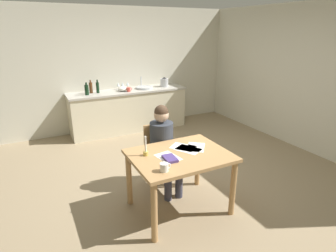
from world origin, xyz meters
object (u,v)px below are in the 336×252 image
Objects in this scene: bottle_oil at (87,90)px; bottle_wine_red at (98,87)px; wine_glass_back_left at (118,85)px; stovetop_kettle at (164,82)px; sink_unit at (144,87)px; teacup_on_counter at (129,89)px; wine_glass_by_kettle at (123,84)px; coffee_mug at (164,167)px; wine_glass_near_sink at (128,84)px; candlestick at (146,150)px; chair_at_table at (159,152)px; bottle_vinegar at (91,88)px; mixing_bowl at (123,89)px; dining_table at (180,163)px; person_seated at (164,143)px; book_magazine at (170,158)px.

bottle_oil is 0.92× the size of bottle_wine_red.
stovetop_kettle is at bearing -8.24° from wine_glass_back_left.
sink_unit is 3.10× the size of teacup_on_counter.
wine_glass_back_left is at bearing 15.40° from bottle_wine_red.
teacup_on_counter is at bearing -159.19° from sink_unit.
wine_glass_by_kettle is 1.33× the size of teacup_on_counter.
coffee_mug is 0.81× the size of wine_glass_near_sink.
bottle_oil is 1.75m from stovetop_kettle.
wine_glass_near_sink reaches higher than candlestick.
chair_at_table is 2.28m from teacup_on_counter.
wine_glass_back_left is (0.60, 0.08, -0.01)m from bottle_vinegar.
bottle_wine_red is 0.52m from mixing_bowl.
dining_table is 3.23m from wine_glass_back_left.
bottle_vinegar is 0.61m from wine_glass_back_left.
wine_glass_back_left is (-0.54, 0.15, 0.09)m from sink_unit.
person_seated is at bearing 84.73° from dining_table.
dining_table is at bearing -86.08° from bottle_wine_red.
book_magazine is 0.90× the size of stovetop_kettle.
book_magazine is at bearing -49.19° from candlestick.
sink_unit is 1.64× the size of stovetop_kettle.
mixing_bowl is at bearing -9.37° from bottle_vinegar.
bottle_wine_red is at bearing 95.87° from person_seated.
candlestick is 0.88× the size of bottle_wine_red.
book_magazine is 3.16m from bottle_wine_red.
wine_glass_by_kettle is (-0.44, 0.15, 0.09)m from sink_unit.
person_seated is 4.82× the size of bottle_oil.
candlestick is 3.35m from stovetop_kettle.
bottle_wine_red is at bearing -167.13° from wine_glass_by_kettle.
wine_glass_near_sink is at bearing 13.19° from bottle_oil.
stovetop_kettle is at bearing 2.18° from bottle_oil.
dining_table is 3.25m from wine_glass_near_sink.
mixing_bowl is at bearing 76.76° from candlestick.
book_magazine is at bearing -89.35° from bottle_wine_red.
stovetop_kettle is (1.75, 0.07, -0.01)m from bottle_oil.
stovetop_kettle is at bearing 62.14° from chair_at_table.
mixing_bowl is at bearing -175.09° from sink_unit.
book_magazine is (-0.22, -0.62, 0.09)m from person_seated.
person_seated is at bearing -91.50° from chair_at_table.
wine_glass_back_left is 1.33× the size of teacup_on_counter.
chair_at_table is at bearing 77.17° from book_magazine.
bottle_vinegar is 1.64m from stovetop_kettle.
sink_unit is 1.34× the size of bottle_vinegar.
wine_glass_back_left reaches higher than chair_at_table.
bottle_vinegar reaches higher than book_magazine.
teacup_on_counter is (-0.91, -0.15, -0.05)m from stovetop_kettle.
book_magazine is at bearing -107.28° from sink_unit.
dining_table is 5.39× the size of mixing_bowl.
book_magazine reaches higher than dining_table.
wine_glass_by_kettle is at bearing 96.31° from teacup_on_counter.
bottle_wine_red is at bearing 173.49° from mixing_bowl.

